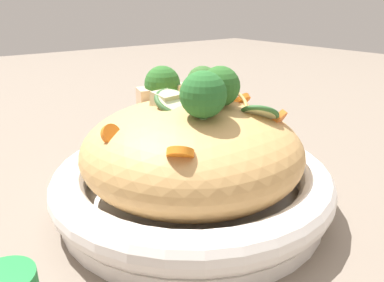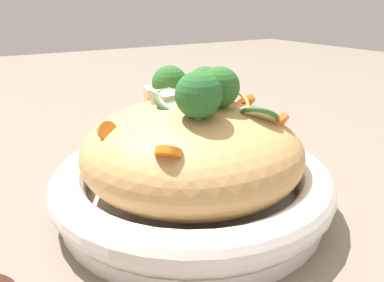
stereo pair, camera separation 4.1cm
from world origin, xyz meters
name	(u,v)px [view 1 (the left image)]	position (x,y,z in m)	size (l,w,h in m)	color
ground_plane	(192,205)	(0.00, 0.00, 0.00)	(3.00, 3.00, 0.00)	#776A5C
serving_bowl	(192,184)	(0.00, 0.00, 0.03)	(0.32, 0.32, 0.06)	white
noodle_heap	(192,150)	(0.00, 0.00, 0.07)	(0.25, 0.25, 0.12)	tan
broccoli_florets	(192,88)	(0.01, -0.01, 0.14)	(0.18, 0.09, 0.07)	#A0B778
carrot_coins	(207,114)	(-0.01, -0.01, 0.11)	(0.14, 0.19, 0.04)	orange
zucchini_slices	(214,104)	(-0.01, -0.02, 0.12)	(0.11, 0.12, 0.04)	beige
chicken_chunks	(166,97)	(0.08, -0.02, 0.11)	(0.11, 0.09, 0.04)	#C4BD92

